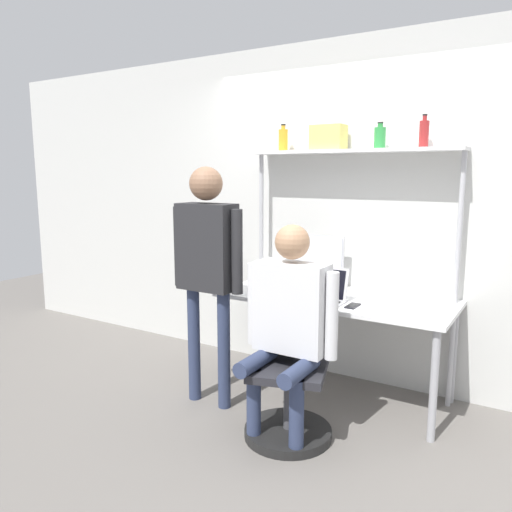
{
  "coord_description": "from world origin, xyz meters",
  "views": [
    {
      "loc": [
        1.37,
        -2.98,
        1.68
      ],
      "look_at": [
        -0.36,
        -0.14,
        1.12
      ],
      "focal_mm": 35.0,
      "sensor_mm": 36.0,
      "label": 1
    }
  ],
  "objects": [
    {
      "name": "bottle_amber",
      "position": [
        -0.59,
        0.65,
        1.94
      ],
      "size": [
        0.08,
        0.08,
        0.21
      ],
      "color": "gold",
      "rests_on": "shelf_unit"
    },
    {
      "name": "desk",
      "position": [
        0.0,
        0.4,
        0.69
      ],
      "size": [
        1.71,
        0.76,
        0.77
      ],
      "color": "white",
      "rests_on": "ground_plane"
    },
    {
      "name": "ground_plane",
      "position": [
        0.0,
        0.0,
        0.0
      ],
      "size": [
        12.0,
        12.0,
        0.0
      ],
      "primitive_type": "plane",
      "color": "slate"
    },
    {
      "name": "person_standing",
      "position": [
        -0.72,
        -0.22,
        1.1
      ],
      "size": [
        0.58,
        0.23,
        1.72
      ],
      "color": "#2D3856",
      "rests_on": "ground_plane"
    },
    {
      "name": "wall_back",
      "position": [
        0.0,
        0.81,
        1.35
      ],
      "size": [
        8.0,
        0.06,
        2.7
      ],
      "color": "silver",
      "rests_on": "ground_plane"
    },
    {
      "name": "bottle_red",
      "position": [
        0.52,
        0.65,
        1.94
      ],
      "size": [
        0.07,
        0.07,
        0.23
      ],
      "color": "maroon",
      "rests_on": "shelf_unit"
    },
    {
      "name": "monitor",
      "position": [
        -0.3,
        0.64,
        1.0
      ],
      "size": [
        0.53,
        0.17,
        0.42
      ],
      "color": "#B7B7BC",
      "rests_on": "desk"
    },
    {
      "name": "cell_phone",
      "position": [
        0.21,
        0.19,
        0.77
      ],
      "size": [
        0.07,
        0.15,
        0.01
      ],
      "color": "black",
      "rests_on": "desk"
    },
    {
      "name": "shelf_unit",
      "position": [
        0.0,
        0.65,
        1.53
      ],
      "size": [
        1.62,
        0.24,
        1.85
      ],
      "color": "white",
      "rests_on": "ground_plane"
    },
    {
      "name": "office_chair",
      "position": [
        -0.02,
        -0.3,
        0.29
      ],
      "size": [
        0.58,
        0.58,
        0.93
      ],
      "color": "black",
      "rests_on": "ground_plane"
    },
    {
      "name": "laptop",
      "position": [
        -0.03,
        0.23,
        0.83
      ],
      "size": [
        0.33,
        0.24,
        0.24
      ],
      "color": "#BCBCC1",
      "rests_on": "desk"
    },
    {
      "name": "bottle_green",
      "position": [
        0.21,
        0.65,
        1.93
      ],
      "size": [
        0.08,
        0.08,
        0.19
      ],
      "color": "#2D8C3F",
      "rests_on": "shelf_unit"
    },
    {
      "name": "storage_box",
      "position": [
        -0.2,
        0.65,
        1.94
      ],
      "size": [
        0.25,
        0.16,
        0.19
      ],
      "color": "#DBCC66",
      "rests_on": "shelf_unit"
    },
    {
      "name": "person_seated",
      "position": [
        -0.0,
        -0.35,
        0.81
      ],
      "size": [
        0.62,
        0.47,
        1.37
      ],
      "color": "#2D3856",
      "rests_on": "ground_plane"
    }
  ]
}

